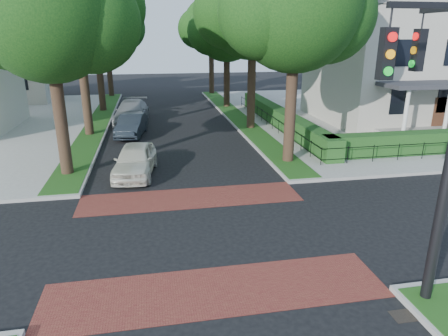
{
  "coord_description": "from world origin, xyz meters",
  "views": [
    {
      "loc": [
        -1.43,
        -12.03,
        6.41
      ],
      "look_at": [
        1.19,
        2.11,
        1.6
      ],
      "focal_mm": 32.0,
      "sensor_mm": 36.0,
      "label": 1
    }
  ],
  "objects_px": {
    "traffic_signal": "(444,117)",
    "parked_car_middle": "(132,125)",
    "parked_car_front": "(135,160)",
    "parked_car_rear": "(132,112)"
  },
  "relations": [
    {
      "from": "parked_car_middle",
      "to": "parked_car_front",
      "type": "bearing_deg",
      "value": -77.91
    },
    {
      "from": "parked_car_front",
      "to": "parked_car_middle",
      "type": "height_order",
      "value": "parked_car_front"
    },
    {
      "from": "traffic_signal",
      "to": "parked_car_middle",
      "type": "bearing_deg",
      "value": 111.81
    },
    {
      "from": "parked_car_middle",
      "to": "parked_car_rear",
      "type": "relative_size",
      "value": 0.76
    },
    {
      "from": "traffic_signal",
      "to": "parked_car_middle",
      "type": "relative_size",
      "value": 1.86
    },
    {
      "from": "traffic_signal",
      "to": "parked_car_front",
      "type": "height_order",
      "value": "traffic_signal"
    },
    {
      "from": "traffic_signal",
      "to": "parked_car_rear",
      "type": "relative_size",
      "value": 1.41
    },
    {
      "from": "traffic_signal",
      "to": "parked_car_front",
      "type": "relative_size",
      "value": 1.83
    },
    {
      "from": "traffic_signal",
      "to": "parked_car_rear",
      "type": "xyz_separation_m",
      "value": [
        -7.76,
        23.43,
        -3.89
      ]
    },
    {
      "from": "parked_car_front",
      "to": "parked_car_middle",
      "type": "bearing_deg",
      "value": 100.34
    }
  ]
}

